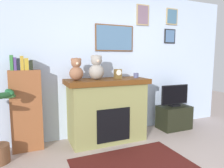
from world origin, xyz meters
TOP-DOWN VIEW (x-y plane):
  - back_wall at (0.00, 2.00)m, footprint 5.20×0.15m
  - fireplace at (-0.22, 1.65)m, footprint 1.37×0.64m
  - bookshelf at (-1.48, 1.74)m, footprint 0.44×0.16m
  - tv_stand at (1.23, 1.64)m, footprint 0.62×0.40m
  - television at (1.23, 1.64)m, footprint 0.62×0.14m
  - area_rug at (-0.22, 0.68)m, footprint 1.56×1.06m
  - candle_jar at (0.34, 1.63)m, footprint 0.09×0.09m
  - mantel_clock at (-0.02, 1.63)m, footprint 0.12×0.09m
  - teddy_bear_cream at (-0.73, 1.63)m, footprint 0.22×0.22m
  - teddy_bear_brown at (-0.40, 1.63)m, footprint 0.25×0.25m

SIDE VIEW (x-z plane):
  - area_rug at x=-0.22m, z-range 0.00..0.01m
  - tv_stand at x=1.23m, z-range 0.00..0.46m
  - fireplace at x=-0.22m, z-range 0.01..1.06m
  - television at x=1.23m, z-range 0.45..0.87m
  - bookshelf at x=-1.48m, z-range -0.06..1.39m
  - candle_jar at x=0.34m, z-range 1.06..1.14m
  - mantel_clock at x=-0.02m, z-range 1.06..1.22m
  - teddy_bear_cream at x=-0.73m, z-range 1.04..1.39m
  - teddy_bear_brown at x=-0.40m, z-range 1.04..1.44m
  - back_wall at x=0.00m, z-range 0.01..2.61m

